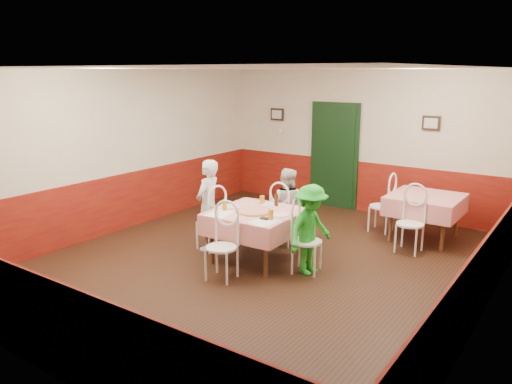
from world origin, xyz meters
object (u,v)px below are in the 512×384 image
Objects in this scene: glass_a at (224,206)px; beer_bottle at (276,199)px; glass_c at (262,200)px; diner_left at (208,205)px; chair_left at (211,222)px; second_table at (424,218)px; diner_right at (310,230)px; main_table at (256,236)px; chair_second_a at (382,207)px; chair_near at (221,248)px; wallet at (265,218)px; chair_far at (285,218)px; diner_far at (286,206)px; chair_right at (307,242)px; chair_second_b at (410,224)px; glass_b at (271,215)px; pizza at (254,211)px.

beer_bottle reaches higher than glass_a.
diner_left reaches higher than glass_c.
chair_left is 6.77× the size of glass_a.
diner_right reaches higher than second_table.
glass_c is 0.86m from diner_left.
beer_bottle reaches higher than main_table.
chair_near is at bearing -16.69° from chair_second_a.
glass_c is 1.22× the size of wallet.
diner_far reaches higher than chair_far.
chair_far is (-0.87, 0.83, 0.00)m from chair_right.
diner_far is at bearing -34.40° from chair_second_a.
chair_second_b is 0.62× the size of diner_left.
diner_left is at bearing -147.51° from chair_second_b.
diner_far is (-1.79, -0.75, 0.18)m from chair_second_b.
chair_second_a is 3.02m from glass_a.
glass_c is at bearing 87.26° from chair_near.
glass_b is 0.11× the size of diner_far.
glass_a is at bearing 114.03° from chair_near.
diner_left reaches higher than main_table.
chair_second_b is (0.00, -0.75, 0.08)m from second_table.
second_table is 1.24× the size of chair_second_a.
chair_second_a is 1.84m from diner_far.
chair_second_b is at bearing 51.74° from wallet.
diner_right reaches higher than glass_a.
glass_a is 0.54m from diner_left.
chair_second_a reaches higher than wallet.
glass_a is at bearing -138.77° from chair_second_b.
diner_right is at bearing -101.47° from chair_right.
chair_far reaches higher than glass_c.
diner_right reaches higher than wallet.
second_table is at bearing 90.30° from chair_second_a.
diner_right is (0.81, -0.39, -0.23)m from beer_bottle.
beer_bottle reaches higher than glass_b.
main_table is 0.85m from chair_left.
chair_right is at bearing 121.58° from diner_far.
chair_far is 1.70m from chair_near.
pizza is (0.86, -0.04, 0.33)m from chair_left.
diner_far is (-1.79, -1.50, 0.25)m from second_table.
beer_bottle reaches higher than chair_near.
chair_left is 3.11m from chair_second_b.
chair_right is at bearing 99.92° from diner_right.
glass_c is (-0.56, 0.62, -0.00)m from glass_b.
diner_left reaches higher than glass_b.
chair_second_a is at bearing 64.93° from beer_bottle.
second_table is 2.55m from chair_right.
chair_second_b is (0.75, -0.75, 0.00)m from chair_second_a.
second_table is 8.43× the size of glass_a.
diner_left is (-0.92, 0.83, 0.27)m from chair_near.
diner_right reaches higher than chair_near.
diner_left is (-0.99, -0.44, -0.15)m from beer_bottle.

